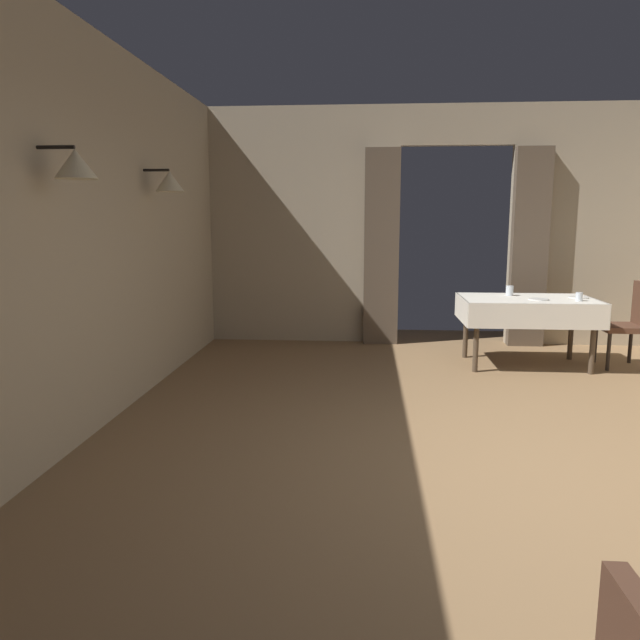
{
  "coord_description": "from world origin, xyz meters",
  "views": [
    {
      "loc": [
        -1.1,
        -3.7,
        1.6
      ],
      "look_at": [
        -1.41,
        0.29,
        0.93
      ],
      "focal_mm": 33.96,
      "sensor_mm": 36.0,
      "label": 1
    }
  ],
  "objects_px": {
    "chair_mid_right": "(630,320)",
    "glass_mid_a": "(510,291)",
    "glass_mid_c": "(579,297)",
    "dining_table_mid": "(527,306)",
    "plate_mid_d": "(578,297)",
    "plate_mid_b": "(539,299)"
  },
  "relations": [
    {
      "from": "chair_mid_right",
      "to": "glass_mid_a",
      "type": "xyz_separation_m",
      "value": [
        -1.25,
        0.17,
        0.29
      ]
    },
    {
      "from": "plate_mid_b",
      "to": "plate_mid_d",
      "type": "height_order",
      "value": "same"
    },
    {
      "from": "dining_table_mid",
      "to": "glass_mid_a",
      "type": "distance_m",
      "value": 0.29
    },
    {
      "from": "plate_mid_b",
      "to": "plate_mid_d",
      "type": "xyz_separation_m",
      "value": [
        0.48,
        0.2,
        0.0
      ]
    },
    {
      "from": "dining_table_mid",
      "to": "glass_mid_a",
      "type": "relative_size",
      "value": 12.62
    },
    {
      "from": "chair_mid_right",
      "to": "plate_mid_d",
      "type": "bearing_deg",
      "value": 176.06
    },
    {
      "from": "glass_mid_a",
      "to": "plate_mid_d",
      "type": "relative_size",
      "value": 0.54
    },
    {
      "from": "dining_table_mid",
      "to": "chair_mid_right",
      "type": "height_order",
      "value": "chair_mid_right"
    },
    {
      "from": "chair_mid_right",
      "to": "plate_mid_b",
      "type": "distance_m",
      "value": 1.06
    },
    {
      "from": "dining_table_mid",
      "to": "plate_mid_d",
      "type": "distance_m",
      "value": 0.56
    },
    {
      "from": "chair_mid_right",
      "to": "plate_mid_b",
      "type": "height_order",
      "value": "chair_mid_right"
    },
    {
      "from": "plate_mid_b",
      "to": "glass_mid_a",
      "type": "bearing_deg",
      "value": 124.29
    },
    {
      "from": "dining_table_mid",
      "to": "chair_mid_right",
      "type": "bearing_deg",
      "value": 0.86
    },
    {
      "from": "chair_mid_right",
      "to": "glass_mid_a",
      "type": "relative_size",
      "value": 8.23
    },
    {
      "from": "dining_table_mid",
      "to": "plate_mid_b",
      "type": "distance_m",
      "value": 0.19
    },
    {
      "from": "glass_mid_a",
      "to": "plate_mid_b",
      "type": "relative_size",
      "value": 0.55
    },
    {
      "from": "dining_table_mid",
      "to": "plate_mid_d",
      "type": "relative_size",
      "value": 6.79
    },
    {
      "from": "chair_mid_right",
      "to": "glass_mid_c",
      "type": "relative_size",
      "value": 10.09
    },
    {
      "from": "plate_mid_b",
      "to": "glass_mid_c",
      "type": "bearing_deg",
      "value": -9.45
    },
    {
      "from": "glass_mid_c",
      "to": "plate_mid_b",
      "type": "bearing_deg",
      "value": 170.55
    },
    {
      "from": "dining_table_mid",
      "to": "glass_mid_c",
      "type": "distance_m",
      "value": 0.53
    },
    {
      "from": "glass_mid_a",
      "to": "plate_mid_d",
      "type": "height_order",
      "value": "glass_mid_a"
    }
  ]
}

